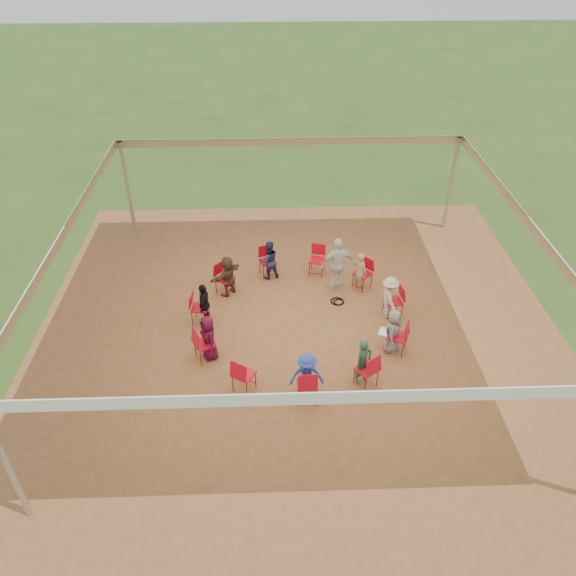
{
  "coord_description": "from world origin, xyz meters",
  "views": [
    {
      "loc": [
        -0.64,
        -10.91,
        8.99
      ],
      "look_at": [
        -0.25,
        0.3,
        1.0
      ],
      "focal_mm": 35.0,
      "sensor_mm": 36.0,
      "label": 1
    }
  ],
  "objects_px": {
    "person_seated_0": "(393,331)",
    "laptop": "(386,330)",
    "chair_7": "(204,344)",
    "person_seated_2": "(360,272)",
    "standing_person": "(338,265)",
    "chair_6": "(200,308)",
    "chair_10": "(367,369)",
    "chair_5": "(225,278)",
    "person_seated_8": "(363,362)",
    "person_seated_6": "(209,338)",
    "cable_coil": "(338,302)",
    "person_seated_5": "(204,304)",
    "chair_0": "(397,337)",
    "chair_4": "(268,262)",
    "chair_8": "(244,374)",
    "chair_3": "(317,260)",
    "chair_9": "(307,385)",
    "chair_2": "(363,274)",
    "person_seated_3": "(269,260)",
    "chair_1": "(393,301)",
    "person_seated_7": "(307,376)",
    "person_seated_1": "(389,297)",
    "person_seated_4": "(228,276)"
  },
  "relations": [
    {
      "from": "chair_2",
      "to": "chair_7",
      "type": "distance_m",
      "value": 4.9
    },
    {
      "from": "person_seated_6",
      "to": "chair_3",
      "type": "bearing_deg",
      "value": 115.2
    },
    {
      "from": "standing_person",
      "to": "laptop",
      "type": "xyz_separation_m",
      "value": [
        0.88,
        -2.48,
        -0.25
      ]
    },
    {
      "from": "chair_6",
      "to": "chair_5",
      "type": "bearing_deg",
      "value": 163.64
    },
    {
      "from": "chair_1",
      "to": "chair_9",
      "type": "xyz_separation_m",
      "value": [
        -2.38,
        -2.88,
        0.0
      ]
    },
    {
      "from": "chair_6",
      "to": "chair_10",
      "type": "relative_size",
      "value": 1.0
    },
    {
      "from": "person_seated_6",
      "to": "cable_coil",
      "type": "height_order",
      "value": "person_seated_6"
    },
    {
      "from": "chair_1",
      "to": "chair_3",
      "type": "distance_m",
      "value": 2.67
    },
    {
      "from": "chair_8",
      "to": "chair_9",
      "type": "bearing_deg",
      "value": 16.36
    },
    {
      "from": "person_seated_6",
      "to": "standing_person",
      "type": "xyz_separation_m",
      "value": [
        3.24,
        2.65,
        0.21
      ]
    },
    {
      "from": "person_seated_0",
      "to": "person_seated_5",
      "type": "relative_size",
      "value": 1.0
    },
    {
      "from": "person_seated_0",
      "to": "cable_coil",
      "type": "bearing_deg",
      "value": 51.96
    },
    {
      "from": "person_seated_0",
      "to": "laptop",
      "type": "bearing_deg",
      "value": 90.0
    },
    {
      "from": "chair_5",
      "to": "person_seated_8",
      "type": "xyz_separation_m",
      "value": [
        3.22,
        -3.53,
        0.13
      ]
    },
    {
      "from": "chair_10",
      "to": "person_seated_1",
      "type": "bearing_deg",
      "value": 34.94
    },
    {
      "from": "chair_0",
      "to": "person_seated_8",
      "type": "distance_m",
      "value": 1.37
    },
    {
      "from": "chair_1",
      "to": "person_seated_6",
      "type": "relative_size",
      "value": 0.78
    },
    {
      "from": "standing_person",
      "to": "cable_coil",
      "type": "bearing_deg",
      "value": 75.44
    },
    {
      "from": "person_seated_7",
      "to": "cable_coil",
      "type": "distance_m",
      "value": 3.56
    },
    {
      "from": "chair_4",
      "to": "chair_7",
      "type": "xyz_separation_m",
      "value": [
        -1.47,
        -3.43,
        0.0
      ]
    },
    {
      "from": "chair_1",
      "to": "person_seated_4",
      "type": "height_order",
      "value": "person_seated_4"
    },
    {
      "from": "chair_5",
      "to": "person_seated_7",
      "type": "bearing_deg",
      "value": 66.11
    },
    {
      "from": "chair_0",
      "to": "chair_8",
      "type": "distance_m",
      "value": 3.74
    },
    {
      "from": "chair_0",
      "to": "chair_8",
      "type": "xyz_separation_m",
      "value": [
        -3.56,
        -1.14,
        0.0
      ]
    },
    {
      "from": "chair_10",
      "to": "person_seated_0",
      "type": "height_order",
      "value": "person_seated_0"
    },
    {
      "from": "chair_1",
      "to": "chair_10",
      "type": "height_order",
      "value": "same"
    },
    {
      "from": "chair_7",
      "to": "person_seated_2",
      "type": "height_order",
      "value": "person_seated_2"
    },
    {
      "from": "chair_7",
      "to": "chair_3",
      "type": "bearing_deg",
      "value": 114.55
    },
    {
      "from": "person_seated_1",
      "to": "chair_4",
      "type": "bearing_deg",
      "value": 47.86
    },
    {
      "from": "chair_8",
      "to": "chair_4",
      "type": "bearing_deg",
      "value": 114.55
    },
    {
      "from": "chair_7",
      "to": "person_seated_4",
      "type": "xyz_separation_m",
      "value": [
        0.41,
        2.58,
        0.13
      ]
    },
    {
      "from": "chair_9",
      "to": "person_seated_0",
      "type": "height_order",
      "value": "person_seated_0"
    },
    {
      "from": "chair_0",
      "to": "chair_4",
      "type": "xyz_separation_m",
      "value": [
        -3.02,
        3.33,
        0.0
      ]
    },
    {
      "from": "chair_6",
      "to": "person_seated_2",
      "type": "height_order",
      "value": "person_seated_2"
    },
    {
      "from": "chair_7",
      "to": "person_seated_5",
      "type": "height_order",
      "value": "person_seated_5"
    },
    {
      "from": "chair_5",
      "to": "cable_coil",
      "type": "distance_m",
      "value": 3.09
    },
    {
      "from": "person_seated_6",
      "to": "person_seated_8",
      "type": "xyz_separation_m",
      "value": [
        3.43,
        -0.92,
        0.0
      ]
    },
    {
      "from": "chair_3",
      "to": "chair_10",
      "type": "distance_m",
      "value": 4.5
    },
    {
      "from": "person_seated_5",
      "to": "person_seated_8",
      "type": "relative_size",
      "value": 1.0
    },
    {
      "from": "chair_6",
      "to": "standing_person",
      "type": "height_order",
      "value": "standing_person"
    },
    {
      "from": "chair_6",
      "to": "person_seated_2",
      "type": "xyz_separation_m",
      "value": [
        4.2,
        1.29,
        0.13
      ]
    },
    {
      "from": "chair_4",
      "to": "standing_person",
      "type": "bearing_deg",
      "value": 140.9
    },
    {
      "from": "chair_1",
      "to": "chair_3",
      "type": "xyz_separation_m",
      "value": [
        -1.8,
        1.98,
        0.0
      ]
    },
    {
      "from": "chair_8",
      "to": "chair_6",
      "type": "bearing_deg",
      "value": 147.27
    },
    {
      "from": "chair_2",
      "to": "chair_8",
      "type": "xyz_separation_m",
      "value": [
        -3.12,
        -3.77,
        0.0
      ]
    },
    {
      "from": "chair_1",
      "to": "chair_5",
      "type": "relative_size",
      "value": 1.0
    },
    {
      "from": "chair_1",
      "to": "person_seated_4",
      "type": "xyz_separation_m",
      "value": [
        -4.25,
        1.09,
        0.13
      ]
    },
    {
      "from": "person_seated_8",
      "to": "person_seated_3",
      "type": "bearing_deg",
      "value": 81.82
    },
    {
      "from": "person_seated_0",
      "to": "person_seated_7",
      "type": "relative_size",
      "value": 1.0
    },
    {
      "from": "chair_0",
      "to": "chair_3",
      "type": "distance_m",
      "value": 3.74
    }
  ]
}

